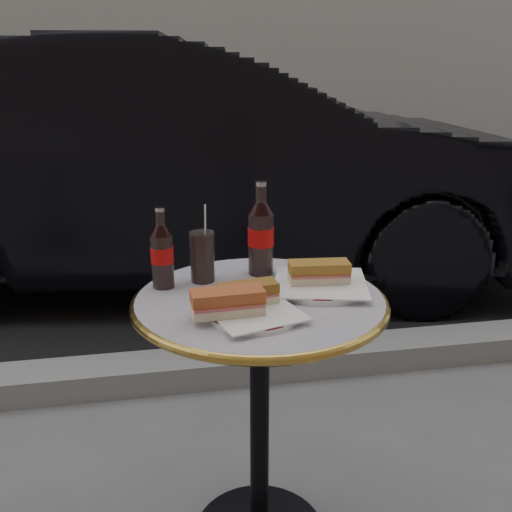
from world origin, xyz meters
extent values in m
cube|color=black|center=(0.00, 5.00, 0.00)|extent=(40.00, 8.00, 0.00)
cube|color=gray|center=(0.00, 0.90, 0.05)|extent=(40.00, 0.20, 0.12)
cylinder|color=white|center=(-0.04, -0.12, 0.74)|extent=(0.22, 0.22, 0.01)
cylinder|color=white|center=(0.16, 0.03, 0.74)|extent=(0.32, 0.32, 0.01)
cube|color=#B5562E|center=(-0.09, -0.12, 0.77)|extent=(0.16, 0.08, 0.05)
cube|color=brown|center=(-0.04, -0.07, 0.77)|extent=(0.14, 0.08, 0.05)
cube|color=#9F6C28|center=(0.16, 0.03, 0.77)|extent=(0.16, 0.08, 0.05)
cylinder|color=black|center=(-0.12, 0.14, 0.80)|extent=(0.08, 0.08, 0.13)
imported|color=black|center=(0.02, 2.17, 0.71)|extent=(2.10, 4.49, 1.42)
camera|label=1|loc=(-0.25, -1.26, 1.25)|focal=40.00mm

